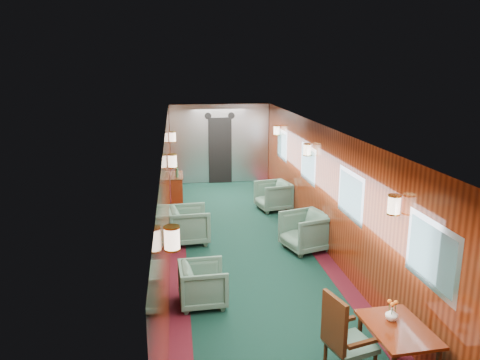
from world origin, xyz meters
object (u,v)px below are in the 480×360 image
(armchair_right_near, at_px, (306,231))
(credenza, at_px, (177,191))
(armchair_right_far, at_px, (273,196))
(armchair_left_near, at_px, (203,284))
(side_chair, at_px, (343,337))
(dining_table, at_px, (397,336))
(armchair_left_far, at_px, (189,225))

(armchair_right_near, bearing_deg, credenza, -158.35)
(armchair_right_far, bearing_deg, armchair_left_near, -36.02)
(armchair_right_far, bearing_deg, side_chair, -17.02)
(dining_table, height_order, armchair_right_far, armchair_right_far)
(dining_table, relative_size, credenza, 0.84)
(dining_table, xyz_separation_m, armchair_left_far, (-2.18, 4.67, -0.21))
(armchair_left_far, relative_size, armchair_right_far, 1.04)
(dining_table, xyz_separation_m, credenza, (-2.40, 7.05, -0.14))
(side_chair, relative_size, credenza, 0.97)
(side_chair, distance_m, credenza, 7.24)
(dining_table, xyz_separation_m, side_chair, (-0.62, 0.04, 0.02))
(side_chair, xyz_separation_m, armchair_left_near, (-1.43, 2.05, -0.28))
(dining_table, relative_size, armchair_left_far, 1.17)
(credenza, distance_m, armchair_left_far, 2.39)
(armchair_left_near, bearing_deg, dining_table, -138.26)
(credenza, bearing_deg, armchair_left_near, -85.98)
(armchair_left_near, bearing_deg, armchair_left_far, 0.08)
(side_chair, height_order, armchair_right_far, side_chair)
(credenza, xyz_separation_m, armchair_left_near, (0.35, -4.97, -0.12))
(armchair_left_near, relative_size, armchair_left_far, 0.87)
(dining_table, distance_m, armchair_left_far, 5.16)
(dining_table, relative_size, armchair_right_near, 1.16)
(armchair_left_far, bearing_deg, armchair_right_far, -52.92)
(dining_table, height_order, side_chair, side_chair)
(dining_table, height_order, credenza, credenza)
(credenza, relative_size, armchair_right_far, 1.46)
(armchair_left_far, xyz_separation_m, armchair_right_near, (2.24, -0.71, 0.00))
(armchair_right_near, bearing_deg, side_chair, -26.71)
(armchair_left_near, bearing_deg, armchair_right_far, -26.95)
(armchair_left_far, xyz_separation_m, armchair_right_far, (2.15, 1.93, -0.02))
(side_chair, relative_size, armchair_right_far, 1.42)
(armchair_left_near, distance_m, armchair_right_near, 2.82)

